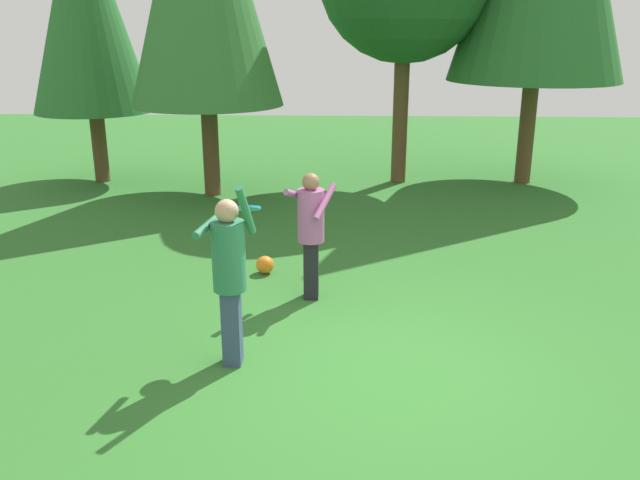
{
  "coord_description": "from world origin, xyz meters",
  "views": [
    {
      "loc": [
        -0.5,
        -6.14,
        3.41
      ],
      "look_at": [
        -0.77,
        1.09,
        1.05
      ],
      "focal_mm": 37.22,
      "sensor_mm": 36.0,
      "label": 1
    }
  ],
  "objects_px": {
    "person_catcher": "(311,226)",
    "ball_orange": "(265,265)",
    "person_thrower": "(229,268)",
    "frisbee": "(248,208)",
    "tree_far_left": "(85,3)"
  },
  "relations": [
    {
      "from": "person_catcher",
      "to": "ball_orange",
      "type": "bearing_deg",
      "value": -114.41
    },
    {
      "from": "ball_orange",
      "to": "frisbee",
      "type": "bearing_deg",
      "value": -87.15
    },
    {
      "from": "person_catcher",
      "to": "frisbee",
      "type": "bearing_deg",
      "value": 0.0
    },
    {
      "from": "person_catcher",
      "to": "ball_orange",
      "type": "xyz_separation_m",
      "value": [
        -0.71,
        0.86,
        -0.85
      ]
    },
    {
      "from": "person_thrower",
      "to": "tree_far_left",
      "type": "height_order",
      "value": "tree_far_left"
    },
    {
      "from": "person_catcher",
      "to": "frisbee",
      "type": "xyz_separation_m",
      "value": [
        -0.6,
        -1.24,
        0.56
      ]
    },
    {
      "from": "person_thrower",
      "to": "tree_far_left",
      "type": "distance_m",
      "value": 9.85
    },
    {
      "from": "frisbee",
      "to": "tree_far_left",
      "type": "relative_size",
      "value": 0.05
    },
    {
      "from": "frisbee",
      "to": "tree_far_left",
      "type": "bearing_deg",
      "value": 119.83
    },
    {
      "from": "person_thrower",
      "to": "frisbee",
      "type": "xyz_separation_m",
      "value": [
        0.13,
        0.56,
        0.47
      ]
    },
    {
      "from": "person_thrower",
      "to": "ball_orange",
      "type": "relative_size",
      "value": 7.66
    },
    {
      "from": "person_thrower",
      "to": "frisbee",
      "type": "distance_m",
      "value": 0.74
    },
    {
      "from": "person_catcher",
      "to": "tree_far_left",
      "type": "bearing_deg",
      "value": -116.28
    },
    {
      "from": "frisbee",
      "to": "tree_far_left",
      "type": "height_order",
      "value": "tree_far_left"
    },
    {
      "from": "person_thrower",
      "to": "ball_orange",
      "type": "xyz_separation_m",
      "value": [
        0.03,
        2.65,
        -0.94
      ]
    }
  ]
}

